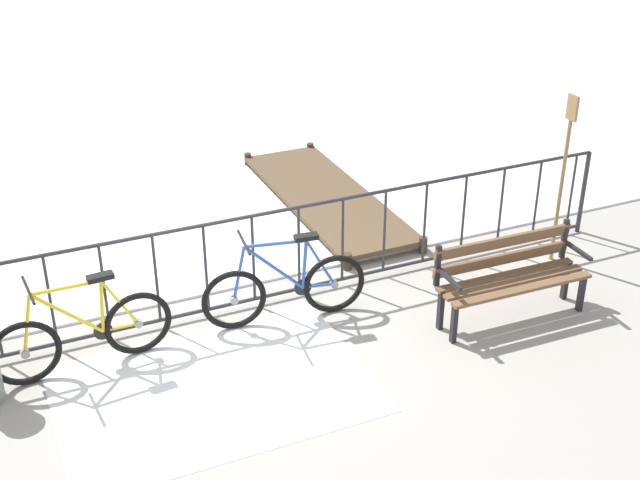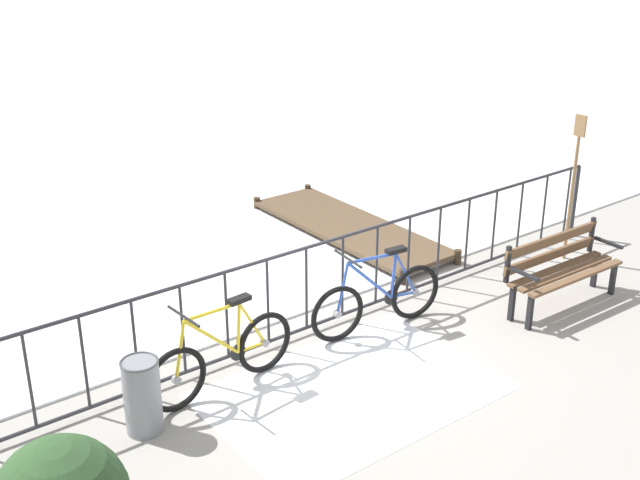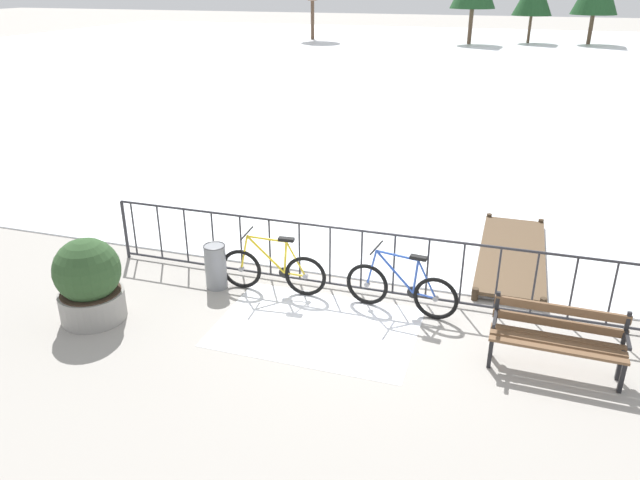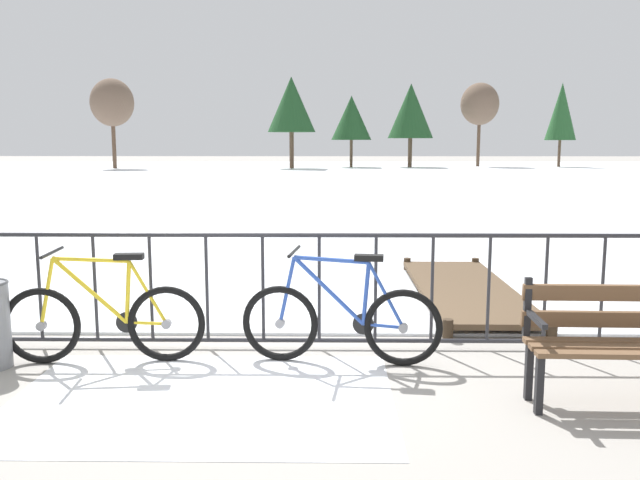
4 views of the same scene
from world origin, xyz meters
name	(u,v)px [view 2 (image 2 of 4)]	position (x,y,z in m)	size (l,w,h in m)	color
ground_plane	(325,327)	(0.00, 0.00, 0.00)	(160.00, 160.00, 0.00)	#9E9991
snow_patch	(352,391)	(-0.59, -1.20, 0.00)	(2.81, 1.94, 0.01)	white
railing_fence	(325,283)	(0.00, 0.00, 0.56)	(9.06, 0.06, 1.07)	#2D2D33
bicycle_near_railing	(378,300)	(0.45, -0.39, 0.37)	(1.71, 0.52, 0.97)	black
bicycle_second	(222,357)	(-1.57, -0.39, 0.37)	(1.71, 0.52, 0.97)	black
park_bench	(560,265)	(2.56, -1.23, 0.51)	(1.61, 0.52, 0.89)	brown
trash_bin	(142,395)	(-2.49, -0.53, 0.37)	(0.35, 0.35, 0.73)	gray
oar_upright	(574,178)	(3.76, -0.44, 1.14)	(0.04, 0.16, 1.98)	#937047
wooden_dock	(349,227)	(1.97, 1.97, 0.12)	(1.10, 3.44, 0.20)	brown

